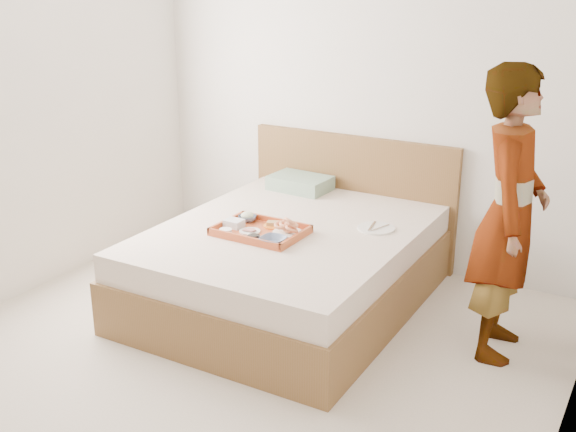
% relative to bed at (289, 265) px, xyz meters
% --- Properties ---
extents(ground, '(3.50, 4.00, 0.01)m').
position_rel_bed_xyz_m(ground, '(0.09, -1.00, -0.27)').
color(ground, beige).
rests_on(ground, ground).
extents(wall_back, '(3.50, 0.01, 2.60)m').
position_rel_bed_xyz_m(wall_back, '(0.09, 1.00, 1.04)').
color(wall_back, silver).
rests_on(wall_back, ground).
extents(bed, '(1.65, 2.00, 0.53)m').
position_rel_bed_xyz_m(bed, '(0.00, 0.00, 0.00)').
color(bed, brown).
rests_on(bed, ground).
extents(headboard, '(1.65, 0.06, 0.95)m').
position_rel_bed_xyz_m(headboard, '(0.00, 0.97, 0.21)').
color(headboard, brown).
rests_on(headboard, ground).
extents(pillow, '(0.46, 0.33, 0.11)m').
position_rel_bed_xyz_m(pillow, '(-0.34, 0.77, 0.32)').
color(pillow, '#92B38E').
rests_on(pillow, bed).
extents(tray, '(0.56, 0.41, 0.05)m').
position_rel_bed_xyz_m(tray, '(-0.10, -0.19, 0.29)').
color(tray, '#B95627').
rests_on(tray, bed).
extents(prawn_plate, '(0.19, 0.19, 0.01)m').
position_rel_bed_xyz_m(prawn_plate, '(0.06, -0.13, 0.29)').
color(prawn_plate, white).
rests_on(prawn_plate, tray).
extents(navy_bowl_big, '(0.16, 0.16, 0.04)m').
position_rel_bed_xyz_m(navy_bowl_big, '(0.07, -0.32, 0.30)').
color(navy_bowl_big, navy).
rests_on(navy_bowl_big, tray).
extents(sauce_dish, '(0.08, 0.08, 0.03)m').
position_rel_bed_xyz_m(sauce_dish, '(-0.06, -0.33, 0.29)').
color(sauce_dish, black).
rests_on(sauce_dish, tray).
extents(meat_plate, '(0.14, 0.14, 0.01)m').
position_rel_bed_xyz_m(meat_plate, '(-0.16, -0.23, 0.28)').
color(meat_plate, white).
rests_on(meat_plate, tray).
extents(bread_plate, '(0.14, 0.14, 0.01)m').
position_rel_bed_xyz_m(bread_plate, '(-0.08, -0.06, 0.28)').
color(bread_plate, orange).
rests_on(bread_plate, tray).
extents(salad_bowl, '(0.12, 0.12, 0.04)m').
position_rel_bed_xyz_m(salad_bowl, '(-0.28, -0.06, 0.30)').
color(salad_bowl, navy).
rests_on(salad_bowl, tray).
extents(plastic_tub, '(0.12, 0.10, 0.05)m').
position_rel_bed_xyz_m(plastic_tub, '(-0.30, -0.20, 0.30)').
color(plastic_tub, silver).
rests_on(plastic_tub, tray).
extents(cheese_round, '(0.08, 0.08, 0.03)m').
position_rel_bed_xyz_m(cheese_round, '(-0.28, -0.32, 0.29)').
color(cheese_round, white).
rests_on(cheese_round, tray).
extents(dinner_plate, '(0.27, 0.27, 0.01)m').
position_rel_bed_xyz_m(dinner_plate, '(0.50, 0.26, 0.27)').
color(dinner_plate, white).
rests_on(dinner_plate, bed).
extents(person, '(0.47, 0.65, 1.67)m').
position_rel_bed_xyz_m(person, '(1.37, 0.07, 0.57)').
color(person, silver).
rests_on(person, ground).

